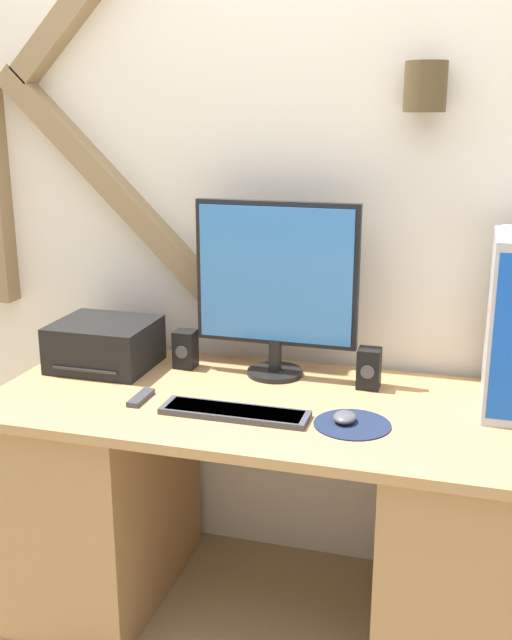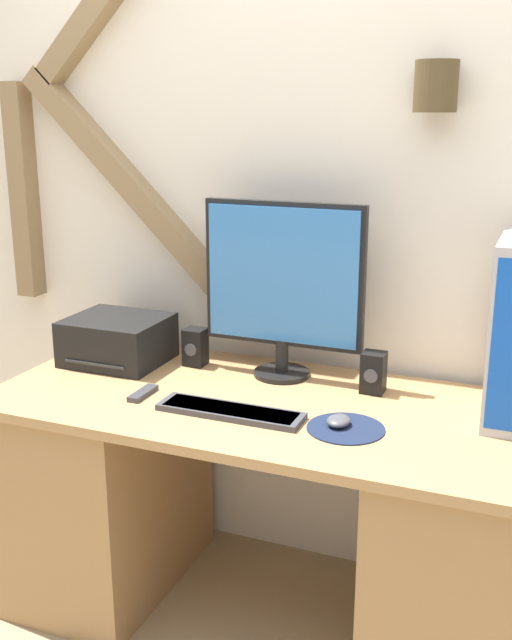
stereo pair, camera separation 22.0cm
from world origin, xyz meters
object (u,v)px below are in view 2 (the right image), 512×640
mouse (339,421)px  keyboard (230,411)px  speaker_left (195,347)px  remote_control (143,393)px  monitor (283,281)px  speaker_right (373,372)px  printer (117,340)px

mouse → keyboard: bearing=-174.0°
mouse → speaker_left: (-0.60, 0.32, 0.05)m
mouse → remote_control: bearing=-179.9°
monitor → mouse: 0.53m
keyboard → mouse: mouse is taller
mouse → speaker_left: bearing=152.0°
speaker_right → remote_control: (-0.65, -0.30, -0.06)m
keyboard → monitor: bearing=86.2°
keyboard → mouse: bearing=6.0°
keyboard → speaker_right: 0.48m
printer → remote_control: (0.25, -0.25, -0.07)m
printer → keyboard: bearing=-27.1°
mouse → monitor: bearing=130.9°
remote_control → speaker_right: bearing=24.7°
printer → speaker_left: size_ratio=2.54×
monitor → mouse: size_ratio=6.97×
monitor → mouse: monitor is taller
keyboard → remote_control: bearing=174.1°
keyboard → speaker_left: speaker_left is taller
printer → speaker_left: bearing=14.5°
speaker_right → remote_control: size_ratio=0.99×
keyboard → mouse: (0.31, 0.03, 0.01)m
monitor → mouse: bearing=-49.1°
monitor → speaker_left: (-0.31, -0.01, -0.25)m
speaker_left → mouse: bearing=-28.0°
monitor → printer: 0.63m
mouse → remote_control: (-0.62, -0.00, -0.01)m
keyboard → mouse: 0.32m
remote_control → speaker_left: bearing=86.4°
speaker_left → speaker_right: bearing=-2.1°
printer → speaker_right: printer is taller
monitor → printer: size_ratio=1.75×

